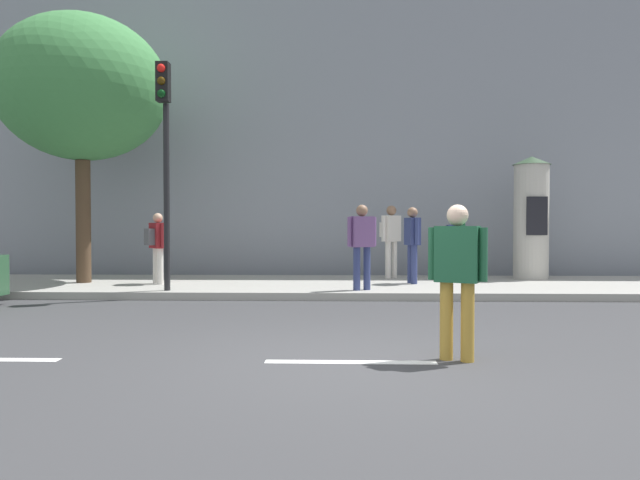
{
  "coord_description": "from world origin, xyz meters",
  "views": [
    {
      "loc": [
        -0.14,
        -6.18,
        1.44
      ],
      "look_at": [
        -0.38,
        2.0,
        1.23
      ],
      "focal_mm": 33.3,
      "sensor_mm": 36.0,
      "label": 1
    }
  ],
  "objects": [
    {
      "name": "pedestrian_in_light_jacket",
      "position": [
        1.13,
        0.12,
        0.97
      ],
      "size": [
        0.58,
        0.4,
        1.66
      ],
      "color": "#B78C33",
      "rests_on": "ground_plane"
    },
    {
      "name": "poster_column",
      "position": [
        4.49,
        8.15,
        1.63
      ],
      "size": [
        0.9,
        0.9,
        2.93
      ],
      "color": "#B2ADA3",
      "rests_on": "sidewalk_curb"
    },
    {
      "name": "pedestrian_in_red_top",
      "position": [
        2.76,
        8.26,
        1.15
      ],
      "size": [
        0.39,
        0.6,
        1.67
      ],
      "color": "#B78C33",
      "rests_on": "sidewalk_curb"
    },
    {
      "name": "street_tree",
      "position": [
        -5.82,
        6.9,
        4.46
      ],
      "size": [
        3.75,
        3.75,
        5.92
      ],
      "color": "#4C3826",
      "rests_on": "sidewalk_curb"
    },
    {
      "name": "pedestrian_with_bag",
      "position": [
        1.15,
        8.24,
        1.21
      ],
      "size": [
        0.53,
        0.53,
        1.76
      ],
      "color": "silver",
      "rests_on": "sidewalk_curb"
    },
    {
      "name": "ground_plane",
      "position": [
        0.0,
        0.0,
        0.0
      ],
      "size": [
        80.0,
        80.0,
        0.0
      ],
      "primitive_type": "plane",
      "color": "#38383A"
    },
    {
      "name": "pedestrian_near_pole",
      "position": [
        -4.08,
        6.63,
        1.07
      ],
      "size": [
        0.53,
        0.53,
        1.55
      ],
      "color": "silver",
      "rests_on": "sidewalk_curb"
    },
    {
      "name": "lane_markings",
      "position": [
        0.0,
        0.0,
        0.0
      ],
      "size": [
        25.8,
        0.16,
        0.01
      ],
      "color": "silver",
      "rests_on": "ground_plane"
    },
    {
      "name": "building_backdrop",
      "position": [
        0.0,
        12.0,
        4.2
      ],
      "size": [
        36.0,
        5.0,
        8.41
      ],
      "primitive_type": "cube",
      "color": "gray",
      "rests_on": "ground_plane"
    },
    {
      "name": "pedestrian_tallest",
      "position": [
        1.5,
        6.88,
        1.12
      ],
      "size": [
        0.34,
        0.54,
        1.68
      ],
      "color": "navy",
      "rests_on": "sidewalk_curb"
    },
    {
      "name": "pedestrian_in_dark_shirt",
      "position": [
        0.34,
        5.54,
        1.15
      ],
      "size": [
        0.58,
        0.42,
        1.69
      ],
      "color": "navy",
      "rests_on": "sidewalk_curb"
    },
    {
      "name": "traffic_light",
      "position": [
        -3.49,
        5.24,
        3.11
      ],
      "size": [
        0.24,
        0.45,
        4.41
      ],
      "color": "black",
      "rests_on": "sidewalk_curb"
    },
    {
      "name": "sidewalk_curb",
      "position": [
        0.0,
        7.0,
        0.07
      ],
      "size": [
        36.0,
        4.0,
        0.15
      ],
      "primitive_type": "cube",
      "color": "#9E9B93",
      "rests_on": "ground_plane"
    }
  ]
}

